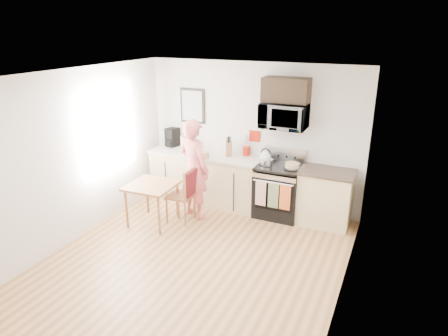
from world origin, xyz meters
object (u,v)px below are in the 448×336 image
at_px(range, 278,192).
at_px(dining_table, 152,189).
at_px(microwave, 284,116).
at_px(person, 194,169).
at_px(cake, 292,166).
at_px(chair, 187,188).

distance_m(range, dining_table, 2.17).
bearing_deg(microwave, person, -150.68).
bearing_deg(range, dining_table, -147.31).
relative_size(microwave, cake, 2.64).
relative_size(person, cake, 6.05).
relative_size(person, chair, 1.81).
bearing_deg(range, chair, -145.24).
xyz_separation_m(range, cake, (0.23, -0.05, 0.53)).
xyz_separation_m(range, chair, (-1.30, -0.90, 0.18)).
bearing_deg(range, microwave, 90.06).
bearing_deg(cake, microwave, 145.34).
distance_m(microwave, person, 1.75).
xyz_separation_m(person, cake, (1.54, 0.58, 0.10)).
xyz_separation_m(range, microwave, (-0.00, 0.10, 1.32)).
bearing_deg(person, microwave, -129.89).
height_order(person, chair, person).
height_order(range, cake, range).
distance_m(range, microwave, 1.33).
bearing_deg(dining_table, range, 32.69).
relative_size(microwave, dining_table, 1.01).
xyz_separation_m(microwave, chair, (-1.30, -1.01, -1.14)).
bearing_deg(person, chair, 112.65).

